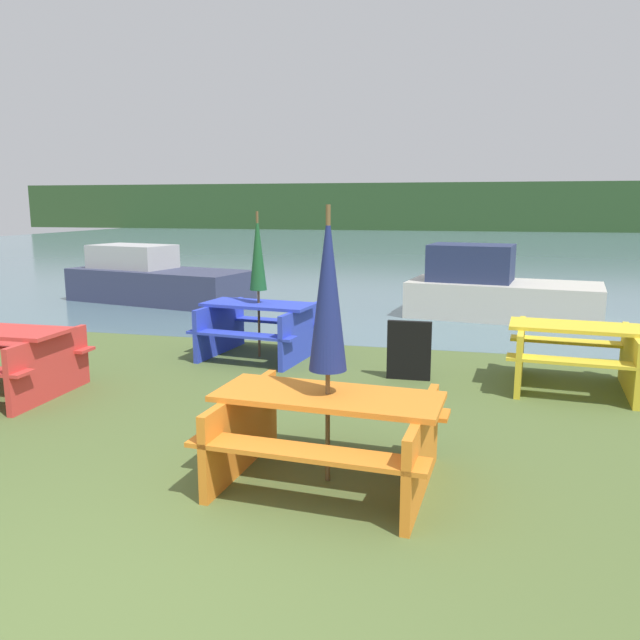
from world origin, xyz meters
name	(u,v)px	position (x,y,z in m)	size (l,w,h in m)	color
water	(432,246)	(0.00, 31.97, 0.00)	(60.00, 50.00, 0.00)	slate
far_treeline	(447,207)	(0.00, 51.97, 2.00)	(80.00, 1.60, 4.00)	#284723
picnic_table_orange	(328,427)	(0.91, 2.15, 0.45)	(1.87, 1.51, 0.72)	orange
picnic_table_yellow	(574,351)	(3.22, 5.33, 0.46)	(1.64, 1.52, 0.78)	yellow
picnic_table_blue	(259,325)	(-0.97, 5.96, 0.47)	(1.74, 1.58, 0.79)	blue
umbrella_navy	(328,291)	(0.91, 2.15, 1.54)	(0.30, 0.30, 2.18)	brown
umbrella_darkgreen	(258,252)	(-0.97, 5.96, 1.52)	(0.24, 0.24, 2.09)	brown
boat	(495,291)	(2.48, 10.14, 0.52)	(3.80, 2.17, 1.41)	beige
boat_second	(155,280)	(-4.98, 10.41, 0.49)	(4.42, 2.43, 1.27)	#333856
signboard	(409,350)	(1.26, 5.27, 0.38)	(0.55, 0.08, 0.75)	black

